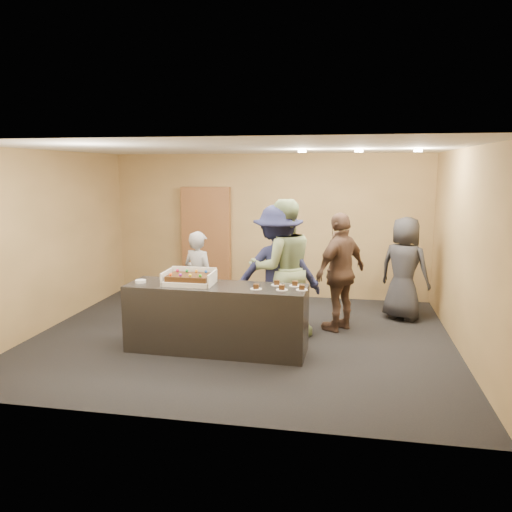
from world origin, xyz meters
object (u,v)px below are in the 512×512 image
person_brown_extra (341,272)px  storage_cabinet (206,241)px  person_server_grey (199,279)px  person_dark_suit (404,268)px  person_sage_man (282,268)px  cake_box (190,280)px  sheet_cake (189,277)px  plate_stack (141,281)px  person_navy_man (278,271)px  serving_counter (217,318)px

person_brown_extra → storage_cabinet: bearing=-87.2°
person_server_grey → person_brown_extra: (2.15, 0.20, 0.15)m
storage_cabinet → person_dark_suit: 3.75m
person_sage_man → person_brown_extra: 0.93m
cake_box → person_server_grey: bearing=100.2°
sheet_cake → person_dark_suit: (2.98, 1.94, -0.16)m
cake_box → sheet_cake: 0.06m
plate_stack → person_brown_extra: bearing=24.8°
cake_box → sheet_cake: bearing=-90.9°
storage_cabinet → person_navy_man: (1.71, -2.19, -0.08)m
plate_stack → person_navy_man: size_ratio=0.08×
storage_cabinet → serving_counter: bearing=-71.6°
storage_cabinet → person_server_grey: bearing=-77.3°
person_navy_man → serving_counter: bearing=38.0°
storage_cabinet → person_server_grey: storage_cabinet is taller
serving_counter → person_server_grey: person_server_grey is taller
person_server_grey → person_navy_man: 1.29m
serving_counter → cake_box: (-0.37, 0.02, 0.49)m
person_dark_suit → person_navy_man: bearing=61.2°
sheet_cake → person_dark_suit: bearing=33.1°
person_brown_extra → person_dark_suit: (1.00, 0.75, -0.06)m
serving_counter → person_dark_suit: size_ratio=1.43×
serving_counter → sheet_cake: bearing=-178.6°
storage_cabinet → person_navy_man: bearing=-52.1°
plate_stack → person_navy_man: person_navy_man is taller
sheet_cake → person_sage_man: 1.40m
sheet_cake → person_server_grey: 1.05m
person_navy_man → cake_box: bearing=25.3°
sheet_cake → person_navy_man: person_navy_man is taller
person_navy_man → sheet_cake: bearing=26.2°
sheet_cake → person_sage_man: (1.14, 0.80, 0.00)m
storage_cabinet → cake_box: (0.62, -2.96, -0.10)m
person_sage_man → person_navy_man: person_sage_man is taller
person_brown_extra → plate_stack: bearing=-27.9°
plate_stack → person_brown_extra: 2.93m
person_navy_man → storage_cabinet: bearing=-62.2°
cake_box → person_brown_extra: bearing=30.7°
person_sage_man → person_navy_man: size_ratio=1.04×
serving_counter → person_server_grey: bearing=120.0°
storage_cabinet → person_brown_extra: size_ratio=1.16×
storage_cabinet → person_navy_man: storage_cabinet is taller
person_navy_man → person_dark_suit: 2.22m
sheet_cake → person_dark_suit: 3.56m
plate_stack → person_sage_man: size_ratio=0.07×
storage_cabinet → person_brown_extra: 3.16m
person_sage_man → person_brown_extra: person_sage_man is taller
person_navy_man → plate_stack: bearing=15.0°
cake_box → person_dark_suit: person_dark_suit is taller
serving_counter → person_brown_extra: 2.05m
cake_box → sheet_cake: size_ratio=1.17×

